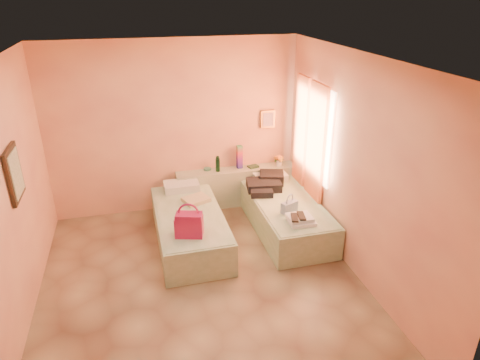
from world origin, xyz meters
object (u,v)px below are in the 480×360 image
at_px(flower_vase, 279,160).
at_px(blue_handbag, 289,207).
at_px(headboard_ledge, 237,186).
at_px(green_book, 253,166).
at_px(magenta_handbag, 189,224).
at_px(towel_stack, 301,220).
at_px(bed_left, 190,227).
at_px(bed_right, 285,215).
at_px(water_bottle, 218,164).

bearing_deg(flower_vase, blue_handbag, -102.85).
bearing_deg(headboard_ledge, green_book, 1.34).
height_order(headboard_ledge, green_book, green_book).
relative_size(magenta_handbag, towel_stack, 1.02).
relative_size(bed_left, flower_vase, 8.78).
height_order(magenta_handbag, towel_stack, magenta_handbag).
height_order(bed_left, magenta_handbag, magenta_handbag).
relative_size(bed_left, towel_stack, 5.71).
distance_m(bed_right, water_bottle, 1.44).
distance_m(bed_left, flower_vase, 2.06).
relative_size(headboard_ledge, blue_handbag, 8.17).
height_order(green_book, flower_vase, flower_vase).
bearing_deg(green_book, flower_vase, -22.26).
bearing_deg(headboard_ledge, towel_stack, -74.28).
relative_size(headboard_ledge, green_book, 11.86).
bearing_deg(water_bottle, headboard_ledge, 1.93).
distance_m(water_bottle, green_book, 0.63).
height_order(bed_right, green_book, green_book).
xyz_separation_m(blue_handbag, towel_stack, (0.05, -0.34, -0.03)).
bearing_deg(towel_stack, water_bottle, 115.21).
relative_size(magenta_handbag, blue_handbag, 1.42).
distance_m(headboard_ledge, water_bottle, 0.56).
bearing_deg(bed_right, green_book, 101.32).
bearing_deg(headboard_ledge, blue_handbag, -72.64).
relative_size(bed_left, blue_handbag, 7.97).
xyz_separation_m(water_bottle, green_book, (0.62, 0.02, -0.11)).
bearing_deg(water_bottle, bed_left, -121.98).
distance_m(green_book, magenta_handbag, 2.15).
height_order(blue_handbag, towel_stack, blue_handbag).
distance_m(blue_handbag, towel_stack, 0.35).
xyz_separation_m(headboard_ledge, bed_right, (0.52, -1.05, -0.08)).
relative_size(flower_vase, blue_handbag, 0.91).
bearing_deg(blue_handbag, water_bottle, 94.49).
bearing_deg(green_book, towel_stack, -100.73).
height_order(flower_vase, towel_stack, flower_vase).
relative_size(bed_right, green_book, 11.57).
bearing_deg(bed_right, towel_stack, -92.88).
bearing_deg(bed_right, magenta_handbag, -158.83).
bearing_deg(blue_handbag, green_book, 71.38).
height_order(bed_right, towel_stack, towel_stack).
bearing_deg(flower_vase, green_book, 174.73).
distance_m(water_bottle, flower_vase, 1.07).
bearing_deg(headboard_ledge, bed_left, -132.80).
height_order(water_bottle, towel_stack, water_bottle).
distance_m(water_bottle, magenta_handbag, 1.82).
relative_size(green_book, magenta_handbag, 0.48).
xyz_separation_m(bed_right, blue_handbag, (-0.08, -0.34, 0.33)).
bearing_deg(flower_vase, headboard_ledge, 177.35).
relative_size(bed_left, magenta_handbag, 5.60).
bearing_deg(magenta_handbag, towel_stack, 13.92).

